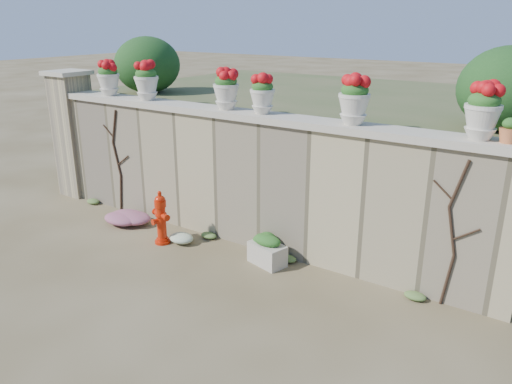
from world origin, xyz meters
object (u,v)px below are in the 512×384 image
Objects in this scene: urn_pot_0 at (108,78)px; terracotta_pot at (510,132)px; planter_box at (267,251)px; fire_hydrant at (161,217)px.

urn_pot_0 reaches higher than terracotta_pot.
planter_box is at bearing -8.00° from urn_pot_0.
urn_pot_0 reaches higher than planter_box.
fire_hydrant is 1.41× the size of urn_pot_0.
urn_pot_0 is (-3.76, 0.53, 2.20)m from planter_box.
planter_box is at bearing -169.46° from terracotta_pot.
urn_pot_0 is at bearing -173.18° from planter_box.
fire_hydrant is 1.84m from planter_box.
urn_pot_0 is at bearing 180.00° from terracotta_pot.
fire_hydrant is 2.91m from urn_pot_0.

